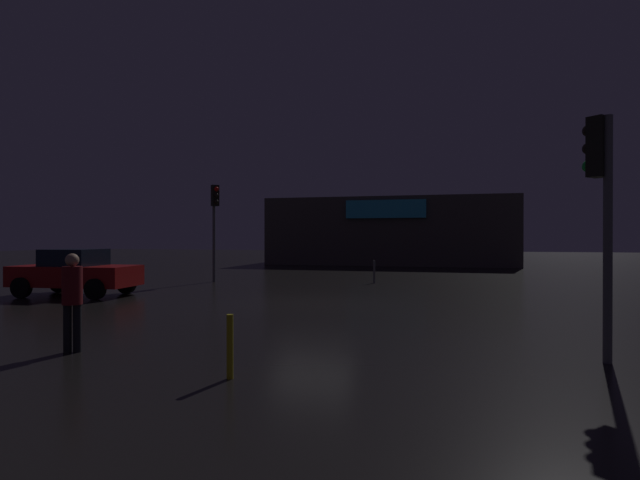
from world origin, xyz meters
name	(u,v)px	position (x,y,z in m)	size (l,w,h in m)	color
ground_plane	(312,303)	(0.00, 0.00, 0.00)	(120.00, 120.00, 0.00)	black
store_building	(393,232)	(-0.21, 25.11, 2.48)	(18.05, 10.03, 4.95)	#4C4742
traffic_signal_opposite	(215,212)	(-6.27, 6.06, 3.21)	(0.42, 0.42, 4.42)	#595B60
traffic_signal_cross_left	(601,186)	(6.53, -5.81, 2.89)	(0.43, 0.42, 4.03)	#595B60
car_near	(76,272)	(-8.57, -0.06, 0.82)	(4.30, 2.32, 1.63)	#A51414
pedestrian	(72,294)	(-2.37, -7.42, 1.03)	(0.46, 0.46, 1.76)	black
bollard_kerb_a	(374,272)	(0.87, 7.31, 0.50)	(0.09, 0.09, 1.01)	#595B60
bollard_kerb_b	(230,347)	(1.05, -8.26, 0.47)	(0.10, 0.10, 0.93)	gold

